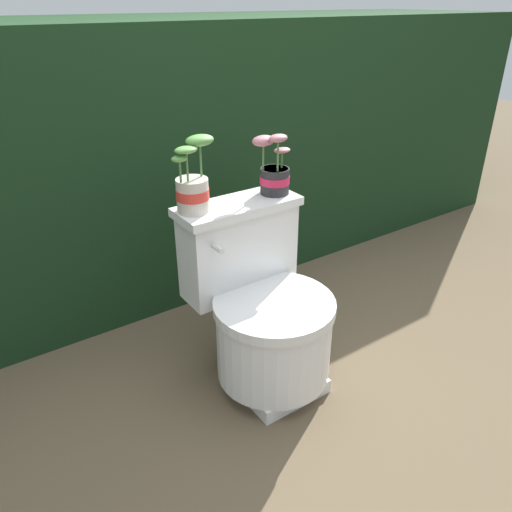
# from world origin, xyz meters

# --- Properties ---
(ground_plane) EXTENTS (12.00, 12.00, 0.00)m
(ground_plane) POSITION_xyz_m (0.00, 0.00, 0.00)
(ground_plane) COLOR brown
(hedge_backdrop) EXTENTS (4.33, 0.98, 1.21)m
(hedge_backdrop) POSITION_xyz_m (0.00, 1.11, 0.60)
(hedge_backdrop) COLOR black
(hedge_backdrop) RESTS_ON ground
(toilet) EXTENTS (0.45, 0.52, 0.65)m
(toilet) POSITION_xyz_m (-0.09, 0.02, 0.28)
(toilet) COLOR silver
(toilet) RESTS_ON ground
(potted_plant_left) EXTENTS (0.16, 0.11, 0.25)m
(potted_plant_left) POSITION_xyz_m (-0.25, 0.19, 0.74)
(potted_plant_left) COLOR beige
(potted_plant_left) RESTS_ON toilet
(potted_plant_midleft) EXTENTS (0.14, 0.11, 0.22)m
(potted_plant_midleft) POSITION_xyz_m (0.06, 0.18, 0.73)
(potted_plant_midleft) COLOR #262628
(potted_plant_midleft) RESTS_ON toilet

